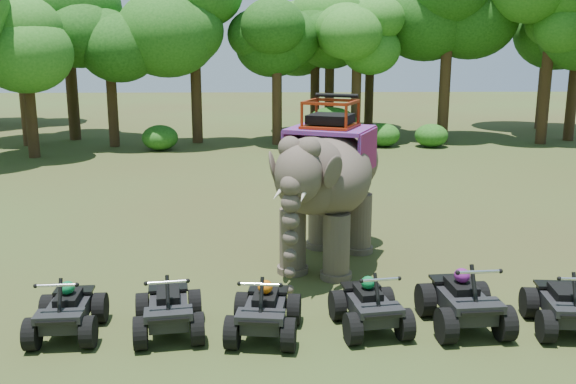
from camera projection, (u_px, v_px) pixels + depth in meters
name	position (u px, v px, depth m)	size (l,w,h in m)	color
ground	(290.00, 294.00, 13.32)	(110.00, 110.00, 0.00)	#47381E
elephant	(328.00, 181.00, 14.85)	(2.05, 4.66, 3.92)	#4F453A
atv_0	(66.00, 304.00, 11.34)	(1.16, 1.59, 1.18)	black
atv_1	(168.00, 302.00, 11.40)	(1.19, 1.63, 1.21)	black
atv_2	(264.00, 304.00, 11.31)	(1.20, 1.64, 1.21)	black
atv_3	(370.00, 298.00, 11.57)	(1.17, 1.60, 1.19)	black
atv_4	(464.00, 293.00, 11.64)	(1.31, 1.79, 1.33)	black
atv_5	(566.00, 298.00, 11.54)	(1.19, 1.64, 1.21)	black
tree_0	(277.00, 79.00, 32.07)	(4.63, 4.63, 6.61)	#195114
tree_1	(357.00, 76.00, 32.54)	(4.78, 4.78, 6.83)	#195114
tree_2	(446.00, 56.00, 32.82)	(6.19, 6.19, 8.84)	#195114
tree_3	(547.00, 63.00, 32.11)	(5.68, 5.68, 8.12)	#195114
tree_26	(28.00, 83.00, 28.36)	(4.68, 4.68, 6.69)	#195114
tree_27	(111.00, 78.00, 31.43)	(4.74, 4.74, 6.77)	#195114
tree_28	(195.00, 63.00, 32.49)	(5.72, 5.72, 8.18)	#195114
tree_29	(21.00, 47.00, 31.40)	(6.83, 6.83, 9.76)	#195114
tree_30	(547.00, 40.00, 37.60)	(7.29, 7.29, 10.41)	#195114
tree_31	(330.00, 71.00, 35.15)	(5.01, 5.01, 7.15)	#195114
tree_34	(24.00, 66.00, 40.18)	(5.11, 5.11, 7.30)	#195114
tree_35	(69.00, 45.00, 33.31)	(6.96, 6.96, 9.95)	#195114
tree_36	(575.00, 66.00, 33.27)	(5.47, 5.47, 7.82)	#195114
tree_37	(315.00, 71.00, 35.73)	(4.91, 4.91, 7.01)	#195114
tree_38	(370.00, 68.00, 37.15)	(5.10, 5.10, 7.28)	#195114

